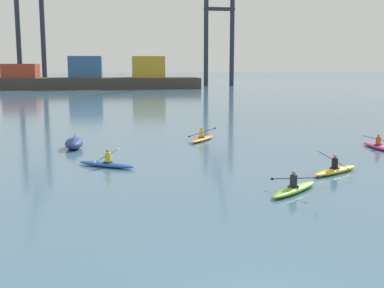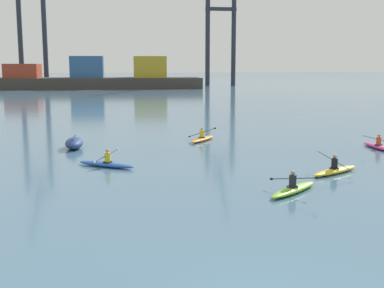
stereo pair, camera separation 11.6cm
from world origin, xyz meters
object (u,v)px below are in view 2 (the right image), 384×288
Objects in this scene: gantry_crane_west_mid at (221,24)px; kayak_lime at (293,189)px; container_barge at (90,78)px; kayak_yellow at (335,170)px; kayak_orange at (202,139)px; gantry_crane_west at (31,12)px; kayak_blue at (106,164)px; kayak_magenta at (378,146)px; capsized_dinghy at (74,143)px.

kayak_lime is at bearing -99.90° from gantry_crane_west_mid.
kayak_yellow is at bearing -79.62° from container_barge.
container_barge reaches higher than kayak_orange.
kayak_blue is at bearing -78.50° from gantry_crane_west.
kayak_magenta is (16.90, 3.29, 0.00)m from kayak_blue.
kayak_magenta is at bearing -95.75° from gantry_crane_west_mid.
container_barge is 17.95× the size of kayak_lime.
container_barge is at bearing 104.67° from kayak_magenta.
container_barge is 1.48× the size of gantry_crane_west.
gantry_crane_west_mid is 9.78× the size of kayak_magenta.
gantry_crane_west reaches higher than kayak_magenta.
gantry_crane_west_mid is 101.63m from kayak_magenta.
gantry_crane_west_mid is at bearing 84.25° from kayak_magenta.
gantry_crane_west_mid is at bearing 75.35° from kayak_blue.
capsized_dinghy is at bearing -106.71° from gantry_crane_west_mid.
gantry_crane_west_mid is 10.62× the size of kayak_orange.
kayak_blue is 17.22m from kayak_magenta.
gantry_crane_west_mid reaches higher than kayak_lime.
kayak_yellow is at bearing -131.71° from kayak_magenta.
gantry_crane_west_mid reaches higher than kayak_blue.
capsized_dinghy is at bearing 171.64° from kayak_magenta.
container_barge reaches higher than kayak_blue.
kayak_orange is 11.55m from kayak_magenta.
kayak_lime reaches higher than capsized_dinghy.
gantry_crane_west_mid is (47.81, 0.62, -2.23)m from gantry_crane_west.
kayak_yellow is (-15.83, -106.34, -15.94)m from gantry_crane_west_mid.
gantry_crane_west is 47.87m from gantry_crane_west_mid.
gantry_crane_west is 107.73m from kayak_magenta.
kayak_blue and kayak_magenta have the same top height.
container_barge is 92.17m from kayak_blue.
gantry_crane_west_mid is 102.56m from capsized_dinghy.
kayak_blue is 1.08× the size of kayak_lime.
kayak_yellow is 0.94× the size of kayak_magenta.
gantry_crane_west is at bearing -179.26° from gantry_crane_west_mid.
kayak_lime is (-3.29, -3.24, 0.00)m from kayak_yellow.
gantry_crane_west_mid is at bearing 73.29° from capsized_dinghy.
container_barge is at bearing 98.61° from kayak_orange.
kayak_magenta is (19.09, -2.81, -0.18)m from capsized_dinghy.
container_barge reaches higher than capsized_dinghy.
capsized_dinghy is at bearing -166.93° from kayak_orange.
container_barge is 20.26× the size of capsized_dinghy.
kayak_magenta is (23.20, -88.63, -2.28)m from container_barge.
kayak_yellow is 1.09× the size of kayak_lime.
gantry_crane_west is 11.24× the size of kayak_blue.
kayak_yellow is (13.31, -9.29, -0.18)m from capsized_dinghy.
gantry_crane_west is at bearing 100.96° from capsized_dinghy.
kayak_orange reaches higher than capsized_dinghy.
kayak_magenta is at bearing 11.01° from kayak_blue.
gantry_crane_west is at bearing 104.75° from kayak_lime.
gantry_crane_west reaches higher than kayak_yellow.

